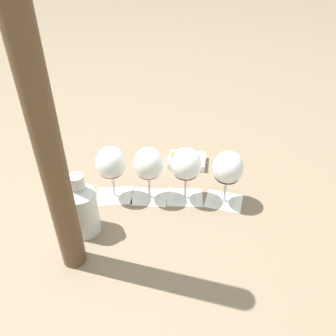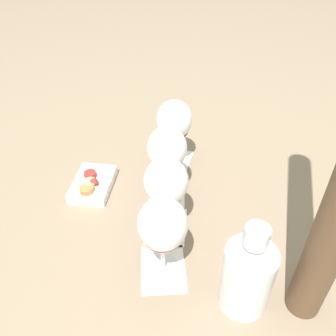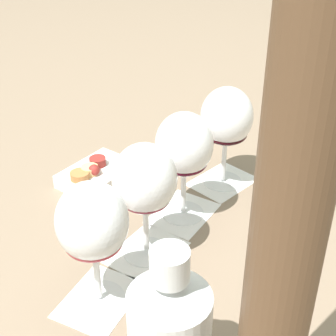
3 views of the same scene
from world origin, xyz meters
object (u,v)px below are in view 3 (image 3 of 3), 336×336
(umbrella_pole, at_px, (317,43))
(wine_glass_0, at_px, (92,227))
(ceramic_vase, at_px, (169,332))
(wine_glass_1, at_px, (145,184))
(snack_dish, at_px, (96,174))
(wine_glass_2, at_px, (184,149))
(wine_glass_3, at_px, (226,121))

(umbrella_pole, bearing_deg, wine_glass_0, 48.21)
(wine_glass_0, relative_size, ceramic_vase, 0.94)
(wine_glass_1, bearing_deg, snack_dish, 30.27)
(snack_dish, relative_size, umbrella_pole, 0.19)
(wine_glass_2, height_order, ceramic_vase, ceramic_vase)
(wine_glass_3, xyz_separation_m, umbrella_pole, (-0.51, -0.03, 0.31))
(wine_glass_1, height_order, wine_glass_2, same)
(wine_glass_1, bearing_deg, ceramic_vase, -167.59)
(wine_glass_0, xyz_separation_m, wine_glass_3, (0.32, -0.18, 0.00))
(ceramic_vase, bearing_deg, umbrella_pole, -119.81)
(wine_glass_1, xyz_separation_m, snack_dish, (0.20, 0.12, -0.12))
(wine_glass_0, distance_m, wine_glass_3, 0.37)
(wine_glass_3, height_order, umbrella_pole, umbrella_pole)
(ceramic_vase, relative_size, snack_dish, 1.22)
(snack_dish, bearing_deg, wine_glass_2, -119.03)
(wine_glass_3, height_order, snack_dish, wine_glass_3)
(wine_glass_2, xyz_separation_m, wine_glass_3, (0.11, -0.07, 0.00))
(wine_glass_0, height_order, wine_glass_3, same)
(snack_dish, bearing_deg, wine_glass_0, -168.74)
(wine_glass_0, distance_m, ceramic_vase, 0.17)
(umbrella_pole, bearing_deg, snack_dish, 28.62)
(wine_glass_3, bearing_deg, umbrella_pole, -177.10)
(wine_glass_2, relative_size, umbrella_pole, 0.22)
(wine_glass_3, distance_m, snack_dish, 0.27)
(ceramic_vase, bearing_deg, wine_glass_0, 40.07)
(wine_glass_2, distance_m, snack_dish, 0.23)
(wine_glass_0, relative_size, snack_dish, 1.14)
(wine_glass_1, relative_size, ceramic_vase, 0.94)
(snack_dish, bearing_deg, ceramic_vase, -158.76)
(umbrella_pole, bearing_deg, wine_glass_2, 13.81)
(ceramic_vase, relative_size, umbrella_pole, 0.24)
(wine_glass_0, xyz_separation_m, umbrella_pole, (-0.19, -0.21, 0.31))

